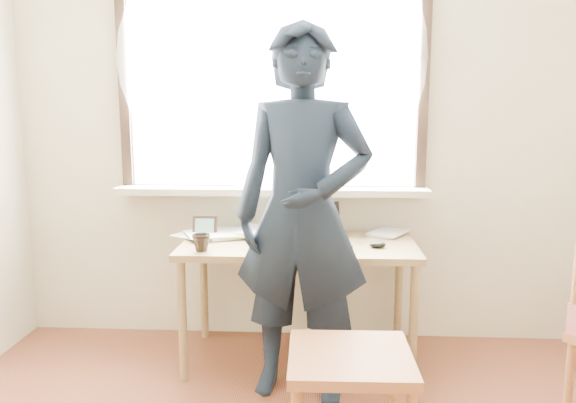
# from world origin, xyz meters

# --- Properties ---
(room_shell) EXTENTS (3.52, 4.02, 2.61)m
(room_shell) POSITION_xyz_m (-0.02, 0.20, 1.64)
(room_shell) COLOR beige
(room_shell) RESTS_ON ground
(desk) EXTENTS (1.28, 0.64, 0.69)m
(desk) POSITION_xyz_m (-0.03, 1.63, 0.61)
(desk) COLOR olive
(desk) RESTS_ON ground
(laptop) EXTENTS (0.37, 0.33, 0.21)m
(laptop) POSITION_xyz_m (0.07, 1.59, 0.74)
(laptop) COLOR black
(laptop) RESTS_ON desk
(mug_white) EXTENTS (0.16, 0.16, 0.11)m
(mug_white) POSITION_xyz_m (-0.09, 1.78, 0.74)
(mug_white) COLOR white
(mug_white) RESTS_ON desk
(mug_dark) EXTENTS (0.11, 0.11, 0.09)m
(mug_dark) POSITION_xyz_m (-0.52, 1.41, 0.73)
(mug_dark) COLOR black
(mug_dark) RESTS_ON desk
(mouse) EXTENTS (0.09, 0.06, 0.03)m
(mouse) POSITION_xyz_m (0.40, 1.53, 0.70)
(mouse) COLOR black
(mouse) RESTS_ON desk
(desk_clutter) EXTENTS (0.90, 0.45, 0.03)m
(desk_clutter) POSITION_xyz_m (-0.35, 1.79, 0.70)
(desk_clutter) COLOR maroon
(desk_clutter) RESTS_ON desk
(book_a) EXTENTS (0.21, 0.27, 0.02)m
(book_a) POSITION_xyz_m (-0.42, 1.89, 0.70)
(book_a) COLOR white
(book_a) RESTS_ON desk
(book_b) EXTENTS (0.27, 0.30, 0.02)m
(book_b) POSITION_xyz_m (0.41, 1.89, 0.69)
(book_b) COLOR white
(book_b) RESTS_ON desk
(picture_frame) EXTENTS (0.14, 0.02, 0.11)m
(picture_frame) POSITION_xyz_m (-0.57, 1.73, 0.74)
(picture_frame) COLOR black
(picture_frame) RESTS_ON desk
(work_chair) EXTENTS (0.48, 0.46, 0.49)m
(work_chair) POSITION_xyz_m (0.21, 0.66, 0.41)
(work_chair) COLOR #A15F34
(work_chair) RESTS_ON ground
(person) EXTENTS (0.72, 0.53, 1.82)m
(person) POSITION_xyz_m (0.01, 1.27, 0.91)
(person) COLOR black
(person) RESTS_ON ground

